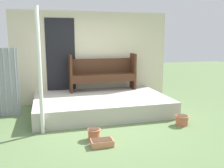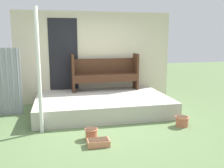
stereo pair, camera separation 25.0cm
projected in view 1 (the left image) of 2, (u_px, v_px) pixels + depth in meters
ground_plane at (105, 126)px, 5.37m from camera, size 24.00×24.00×0.00m
porch_slab at (101, 104)px, 6.40m from camera, size 3.32×2.16×0.39m
house_wall at (91, 57)px, 7.24m from camera, size 4.52×0.08×2.60m
support_post at (40, 72)px, 4.75m from camera, size 0.07×0.07×2.45m
bench at (103, 72)px, 7.07m from camera, size 1.89×0.45×1.03m
flower_pot_left at (94, 133)px, 4.66m from camera, size 0.26×0.26×0.21m
flower_pot_middle at (182, 120)px, 5.42m from camera, size 0.30×0.30×0.22m
planter_box_rect at (102, 143)px, 4.38m from camera, size 0.39×0.23×0.12m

